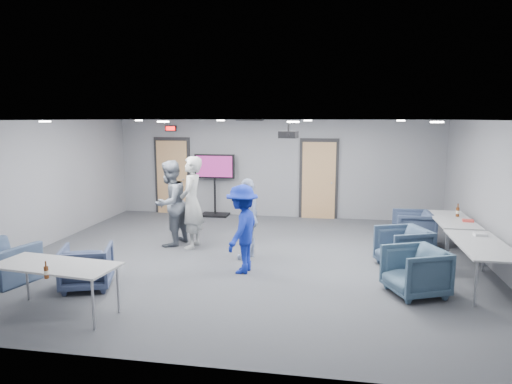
% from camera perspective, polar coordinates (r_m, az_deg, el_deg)
% --- Properties ---
extents(floor, '(9.00, 9.00, 0.00)m').
position_cam_1_polar(floor, '(9.10, -0.86, -8.29)').
color(floor, '#35383C').
rests_on(floor, ground).
extents(ceiling, '(9.00, 9.00, 0.00)m').
position_cam_1_polar(ceiling, '(8.68, -0.91, 8.97)').
color(ceiling, silver).
rests_on(ceiling, wall_back).
extents(wall_back, '(9.00, 0.02, 2.70)m').
position_cam_1_polar(wall_back, '(12.71, 2.46, 2.94)').
color(wall_back, slate).
rests_on(wall_back, floor).
extents(wall_front, '(9.00, 0.02, 2.70)m').
position_cam_1_polar(wall_front, '(5.00, -9.46, -7.02)').
color(wall_front, slate).
rests_on(wall_front, floor).
extents(wall_left, '(0.02, 8.00, 2.70)m').
position_cam_1_polar(wall_left, '(10.58, -25.58, 0.77)').
color(wall_left, slate).
rests_on(wall_left, floor).
extents(wall_right, '(0.02, 8.00, 2.70)m').
position_cam_1_polar(wall_right, '(9.11, 28.15, -0.64)').
color(wall_right, slate).
rests_on(wall_right, floor).
extents(door_left, '(1.06, 0.17, 2.24)m').
position_cam_1_polar(door_left, '(13.41, -10.39, 1.91)').
color(door_left, black).
rests_on(door_left, wall_back).
extents(door_right, '(1.06, 0.17, 2.24)m').
position_cam_1_polar(door_right, '(12.60, 7.85, 1.52)').
color(door_right, black).
rests_on(door_right, wall_back).
extents(exit_sign, '(0.32, 0.08, 0.16)m').
position_cam_1_polar(exit_sign, '(13.29, -10.60, 7.82)').
color(exit_sign, black).
rests_on(exit_sign, wall_back).
extents(hvac_diffuser, '(0.60, 0.60, 0.03)m').
position_cam_1_polar(hvac_diffuser, '(11.53, -0.76, 8.95)').
color(hvac_diffuser, black).
rests_on(hvac_diffuser, ceiling).
extents(downlights, '(6.18, 3.78, 0.02)m').
position_cam_1_polar(downlights, '(8.68, -0.91, 8.87)').
color(downlights, white).
rests_on(downlights, ceiling).
extents(person_a, '(0.49, 0.73, 1.95)m').
position_cam_1_polar(person_a, '(9.71, -8.05, -1.32)').
color(person_a, '#9C9F9C').
rests_on(person_a, floor).
extents(person_b, '(0.91, 1.05, 1.85)m').
position_cam_1_polar(person_b, '(10.00, -10.69, -1.39)').
color(person_b, slate).
rests_on(person_b, floor).
extents(person_c, '(0.50, 0.98, 1.59)m').
position_cam_1_polar(person_c, '(8.92, -0.97, -3.35)').
color(person_c, '#A2B1D0').
rests_on(person_c, floor).
extents(person_d, '(0.73, 1.10, 1.59)m').
position_cam_1_polar(person_d, '(8.13, -1.74, -4.63)').
color(person_d, navy).
rests_on(person_d, floor).
extents(chair_right_a, '(0.85, 0.82, 0.76)m').
position_cam_1_polar(chair_right_a, '(10.49, 19.06, -4.29)').
color(chair_right_a, '#313D55').
rests_on(chair_right_a, floor).
extents(chair_right_b, '(1.07, 1.06, 0.76)m').
position_cam_1_polar(chair_right_b, '(8.88, 17.89, -6.64)').
color(chair_right_b, '#334459').
rests_on(chair_right_b, floor).
extents(chair_right_c, '(1.08, 1.07, 0.76)m').
position_cam_1_polar(chair_right_c, '(7.63, 19.28, -9.34)').
color(chair_right_c, '#3A5064').
rests_on(chair_right_c, floor).
extents(chair_front_a, '(0.97, 0.99, 0.71)m').
position_cam_1_polar(chair_front_a, '(7.98, -20.41, -8.76)').
color(chair_front_a, '#3B4666').
rests_on(chair_front_a, floor).
extents(chair_front_b, '(1.22, 1.14, 0.66)m').
position_cam_1_polar(chair_front_b, '(8.86, -29.30, -7.74)').
color(chair_front_b, '#3D4E6B').
rests_on(chair_front_b, floor).
extents(table_right_a, '(0.73, 1.74, 0.73)m').
position_cam_1_polar(table_right_a, '(10.06, 23.35, -3.34)').
color(table_right_a, '#A9ABAD').
rests_on(table_right_a, floor).
extents(table_right_b, '(0.77, 1.86, 0.73)m').
position_cam_1_polar(table_right_b, '(8.27, 26.39, -6.13)').
color(table_right_b, '#A9ABAD').
rests_on(table_right_b, floor).
extents(table_front_left, '(1.81, 0.93, 0.73)m').
position_cam_1_polar(table_front_left, '(7.01, -23.73, -8.64)').
color(table_front_left, '#A9ABAD').
rests_on(table_front_left, floor).
extents(bottle_front, '(0.06, 0.06, 0.23)m').
position_cam_1_polar(bottle_front, '(6.43, -24.74, -9.08)').
color(bottle_front, '#54280E').
rests_on(bottle_front, table_front_left).
extents(bottle_right, '(0.07, 0.07, 0.28)m').
position_cam_1_polar(bottle_right, '(10.28, 23.89, -2.28)').
color(bottle_right, '#54280E').
rests_on(bottle_right, table_right_a).
extents(snack_box, '(0.22, 0.16, 0.05)m').
position_cam_1_polar(snack_box, '(9.87, 24.98, -3.26)').
color(snack_box, '#C63931').
rests_on(snack_box, table_right_a).
extents(wrapper, '(0.21, 0.15, 0.05)m').
position_cam_1_polar(wrapper, '(8.79, 26.22, -4.80)').
color(wrapper, silver).
rests_on(wrapper, table_right_b).
extents(tv_stand, '(1.14, 0.54, 1.75)m').
position_cam_1_polar(tv_stand, '(12.83, -5.19, 1.35)').
color(tv_stand, black).
rests_on(tv_stand, floor).
extents(projector, '(0.41, 0.38, 0.36)m').
position_cam_1_polar(projector, '(9.54, 4.08, 7.19)').
color(projector, black).
rests_on(projector, ceiling).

